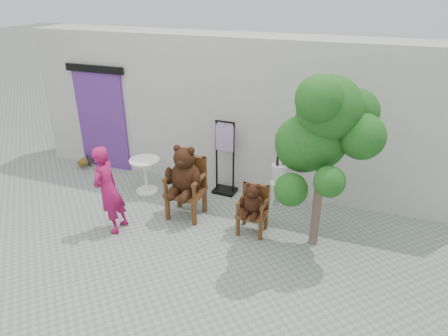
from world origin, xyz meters
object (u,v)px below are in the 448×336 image
Objects in this scene: chair_small at (253,204)px; display_stand at (225,166)px; chair_big at (185,177)px; tree at (323,131)px; cafe_table at (145,172)px; person at (108,190)px; stool_bucket at (279,173)px.

chair_small is 1.48m from display_stand.
tree is at bearing -1.79° from chair_big.
tree is at bearing -28.11° from display_stand.
display_stand is (-0.92, 1.16, 0.05)m from chair_small.
tree is (3.44, -0.62, 1.51)m from cafe_table.
display_stand is at bearing 128.53° from chair_small.
tree is at bearing 101.04° from person.
tree is at bearing 1.23° from chair_small.
chair_small reaches higher than cafe_table.
cafe_table is at bearing -158.82° from display_stand.
display_stand is 1.04× the size of stool_bucket.
chair_big is 2.57m from tree.
chair_big is 0.49× the size of tree.
cafe_table is at bearing 154.49° from chair_big.
tree is at bearing -10.29° from cafe_table.
cafe_table is 0.25× the size of tree.
tree reaches higher than chair_big.
stool_bucket is (2.48, 1.84, -0.11)m from person.
cafe_table is at bearing -176.48° from person.
chair_big is at bearing -105.89° from display_stand.
chair_small is 0.62× the size of display_stand.
chair_big is 1.32m from person.
chair_small is 1.11m from stool_bucket.
cafe_table is (-0.14, 1.39, -0.31)m from person.
tree is (2.28, -0.07, 1.18)m from chair_big.
person is (-2.29, -0.75, 0.21)m from chair_small.
display_stand reaches higher than cafe_table.
person is 2.13× the size of cafe_table.
stool_bucket reaches higher than chair_big.
display_stand is (1.37, 1.91, -0.17)m from person.
person is at bearing -161.91° from chair_small.
chair_big is 0.91× the size of person.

